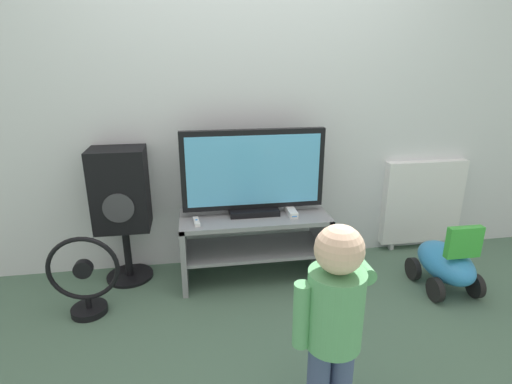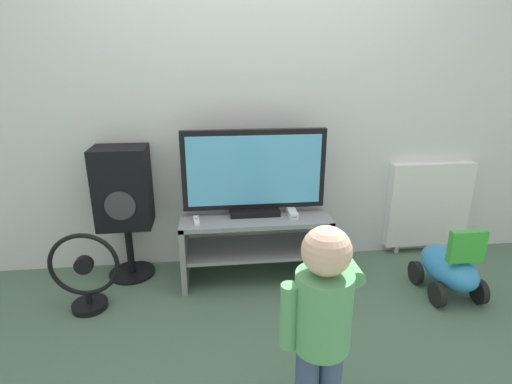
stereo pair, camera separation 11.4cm
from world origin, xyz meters
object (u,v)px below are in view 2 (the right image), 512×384
child (323,311)px  floor_fan (86,276)px  television (254,173)px  speaker_tower (123,192)px  radiator (429,205)px  game_console (292,213)px  remote_primary (196,220)px  ride_on_toy (449,267)px

child → floor_fan: 1.56m
television → speaker_tower: television is taller
radiator → child: bearing=-131.4°
television → radiator: 1.47m
game_console → remote_primary: game_console is taller
ride_on_toy → game_console: bearing=162.2°
child → floor_fan: (-1.22, 0.93, -0.30)m
remote_primary → child: bearing=-64.4°
television → floor_fan: size_ratio=1.87×
radiator → game_console: bearing=-166.1°
floor_fan → radiator: 2.54m
remote_primary → radiator: size_ratio=0.18×
game_console → ride_on_toy: bearing=-17.8°
television → radiator: bearing=8.6°
game_console → speaker_tower: 1.16m
television → speaker_tower: (-0.89, 0.10, -0.13)m
child → radiator: 1.93m
ride_on_toy → radiator: (0.16, 0.61, 0.20)m
child → game_console: bearing=84.5°
remote_primary → television: bearing=16.7°
speaker_tower → game_console: bearing=-8.7°
game_console → child: bearing=-95.5°
television → game_console: size_ratio=5.68×
game_console → radiator: (1.16, 0.29, -0.10)m
ride_on_toy → radiator: 0.66m
television → game_console: television is taller
game_console → ride_on_toy: game_console is taller
game_console → speaker_tower: speaker_tower is taller
ride_on_toy → radiator: radiator is taller
speaker_tower → radiator: speaker_tower is taller
ride_on_toy → child: bearing=-143.0°
speaker_tower → ride_on_toy: (2.13, -0.49, -0.44)m
game_console → child: 1.16m
television → remote_primary: size_ratio=7.27×
floor_fan → ride_on_toy: 2.33m
ride_on_toy → radiator: bearing=75.2°
child → television: bearing=96.5°
remote_primary → game_console: bearing=3.9°
remote_primary → radiator: (1.80, 0.33, -0.09)m
speaker_tower → floor_fan: size_ratio=1.83×
ride_on_toy → television: bearing=162.4°
child → ride_on_toy: (1.11, 0.83, -0.34)m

